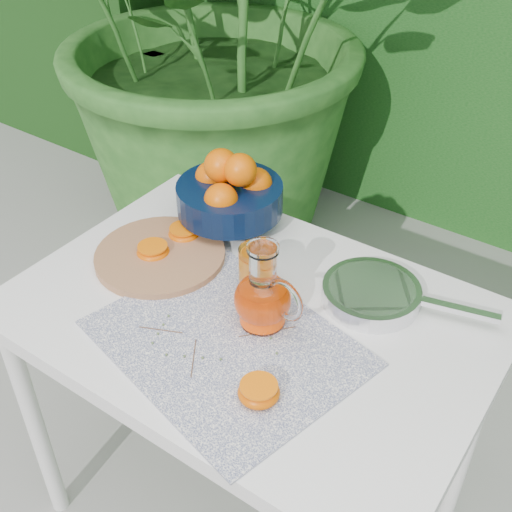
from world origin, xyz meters
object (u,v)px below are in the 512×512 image
Objects in this scene: fruit_bowl at (230,191)px; juice_pitcher at (263,297)px; saute_pan at (373,293)px; white_table at (251,338)px; cutting_board at (160,256)px.

fruit_bowl is 0.38m from juice_pitcher.
saute_pan is (0.15, 0.19, -0.05)m from juice_pitcher.
juice_pitcher reaches higher than white_table.
saute_pan reaches higher than white_table.
cutting_board is at bearing 175.10° from white_table.
juice_pitcher is 0.50× the size of saute_pan.
fruit_bowl is at bearing 136.90° from juice_pitcher.
white_table is 5.20× the size of juice_pitcher.
cutting_board reaches higher than white_table.
fruit_bowl reaches higher than saute_pan.
white_table is 0.37m from fruit_bowl.
fruit_bowl is (0.05, 0.21, 0.08)m from cutting_board.
cutting_board is at bearing -102.42° from fruit_bowl.
saute_pan is at bearing 41.17° from white_table.
fruit_bowl reaches higher than cutting_board.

